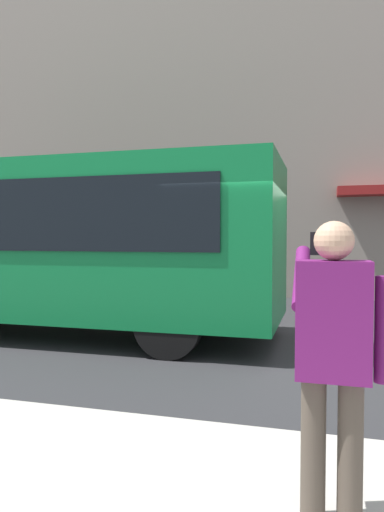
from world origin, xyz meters
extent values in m
plane|color=#2B2B2D|center=(0.00, 0.00, 0.00)|extent=(60.00, 60.00, 0.00)
cube|color=gray|center=(0.00, -6.80, 6.00)|extent=(28.00, 0.80, 12.00)
cube|color=#0F7238|center=(4.19, -0.07, 1.70)|extent=(9.00, 2.50, 2.60)
cylinder|color=black|center=(1.19, -1.17, 0.50)|extent=(1.00, 0.28, 1.00)
cylinder|color=black|center=(1.19, 1.03, 0.50)|extent=(1.00, 0.28, 1.00)
cylinder|color=#4C4238|center=(-1.11, 4.72, 0.56)|extent=(0.14, 0.14, 0.82)
cylinder|color=#4C4238|center=(-0.91, 4.72, 0.56)|extent=(0.14, 0.14, 0.82)
cube|color=#6B1960|center=(-1.01, 4.72, 1.30)|extent=(0.40, 0.24, 0.66)
sphere|color=#D8A884|center=(-1.01, 4.72, 1.74)|extent=(0.22, 0.22, 0.22)
cylinder|color=#6B1960|center=(-1.27, 4.72, 1.26)|extent=(0.09, 0.09, 0.58)
cylinder|color=#6B1960|center=(-0.83, 4.56, 1.52)|extent=(0.09, 0.48, 0.37)
cube|color=black|center=(-0.91, 4.42, 1.72)|extent=(0.07, 0.01, 0.14)
camera|label=1|loc=(-0.96, 7.44, 1.76)|focal=33.00mm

